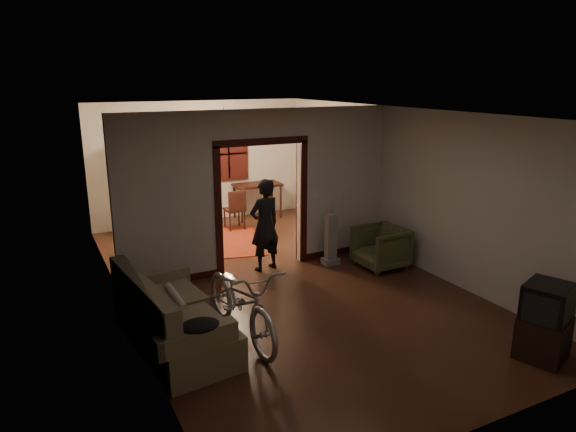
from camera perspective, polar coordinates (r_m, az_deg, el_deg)
floor at (r=8.70m, az=-0.90°, el=-7.19°), size 5.00×8.50×0.01m
ceiling at (r=8.06m, az=-0.98°, el=11.56°), size 5.00×8.50×0.01m
wall_back at (r=12.16m, az=-9.79°, el=5.93°), size 5.00×0.02×2.80m
wall_left at (r=7.55m, az=-18.26°, el=-0.25°), size 0.02×8.50×2.80m
wall_right at (r=9.60m, az=12.62°, el=3.34°), size 0.02×8.50×2.80m
partition_wall at (r=8.93m, az=-3.05°, el=2.81°), size 5.00×0.14×2.80m
door_casing at (r=9.00m, az=-3.03°, el=0.95°), size 1.74×0.20×2.32m
far_window at (r=12.32m, az=-6.64°, el=6.87°), size 0.98×0.06×1.28m
chandelier at (r=10.39m, az=-7.10°, el=9.77°), size 0.24×0.24×0.24m
light_switch at (r=9.36m, az=3.04°, el=2.45°), size 0.08×0.01×0.12m
sofa at (r=6.69m, az=-12.52°, el=-10.22°), size 1.18×2.18×0.96m
rolled_paper at (r=6.96m, az=-12.37°, el=-8.74°), size 0.10×0.79×0.10m
jacket at (r=5.82m, az=-9.81°, el=-11.90°), size 0.45×0.34×0.13m
bicycle at (r=6.74m, az=-5.23°, el=-9.32°), size 0.79×2.02×1.04m
armchair at (r=9.31m, az=10.25°, el=-3.46°), size 0.84×0.82×0.75m
tv_stand at (r=7.10m, az=26.46°, el=-11.98°), size 0.72×0.69×0.52m
crt_tv at (r=6.91m, az=26.90°, el=-8.63°), size 0.69×0.66×0.47m
vacuum at (r=9.32m, az=4.78°, el=-2.64°), size 0.33×0.28×0.93m
person at (r=8.94m, az=-2.59°, el=-1.02°), size 0.66×0.51×1.64m
oriental_rug at (r=10.76m, az=-7.50°, el=-2.83°), size 2.09×2.45×0.02m
locker at (r=11.62m, az=-14.71°, el=3.05°), size 1.09×0.81×1.93m
globe at (r=11.47m, az=-15.04°, el=7.81°), size 0.26×0.26×0.26m
desk at (r=12.42m, az=-3.40°, el=1.66°), size 1.24×0.90×0.83m
desk_chair at (r=11.49m, az=-5.98°, el=0.71°), size 0.51×0.51×0.91m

